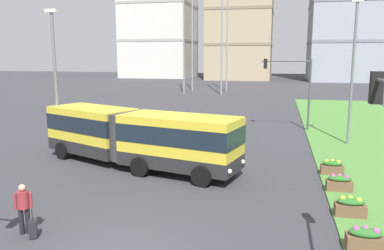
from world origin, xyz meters
The scene contains 11 objects.
articulated_bus centered at (-2.97, 9.30, 1.65)m, with size 11.93×6.11×3.00m.
pedestrian_crossing centered at (-3.70, 0.77, 1.00)m, with size 0.52×0.36×1.74m.
rolling_suitcase centered at (-3.25, 0.57, 0.31)m, with size 0.39×0.43×0.97m.
flower_planter_0 centered at (7.24, 2.00, 0.43)m, with size 1.10×0.56×0.74m.
flower_planter_1 centered at (7.24, 4.62, 0.43)m, with size 1.10×0.56×0.74m.
flower_planter_2 centered at (7.24, 7.43, 0.43)m, with size 1.10×0.56×0.74m.
flower_planter_3 centered at (7.24, 9.93, 0.43)m, with size 1.10×0.56×0.74m.
traffic_light_far_right centered at (5.54, 22.00, 3.97)m, with size 3.90×0.28×5.74m.
streetlight_left centered at (-8.50, 10.72, 4.74)m, with size 0.70×0.28×8.60m.
streetlight_median centered at (9.14, 17.35, 5.22)m, with size 0.70×0.28×9.54m.
apartment_tower_west centered at (-30.00, 99.20, 19.89)m, with size 19.15×18.04×39.74m.
Camera 1 is at (4.51, -9.85, 5.90)m, focal length 36.01 mm.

